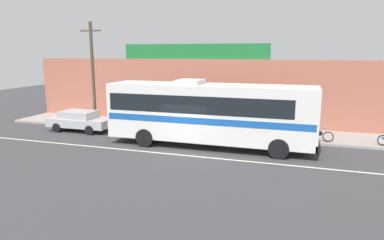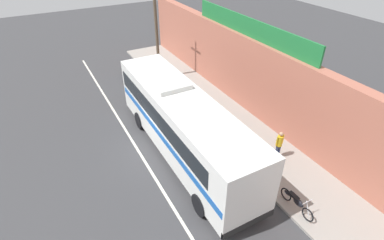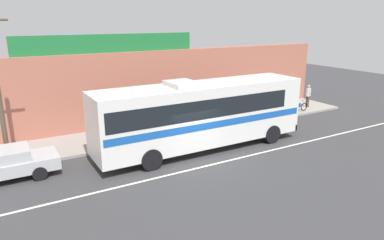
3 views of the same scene
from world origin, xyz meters
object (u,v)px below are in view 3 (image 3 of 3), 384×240
at_px(pedestrian_near_shop, 284,94).
at_px(pedestrian_far_right, 205,107).
at_px(parked_car, 4,164).
at_px(intercity_bus, 200,112).
at_px(motorcycle_orange, 255,114).
at_px(motorcycle_blue, 298,106).
at_px(pedestrian_by_curb, 308,94).

distance_m(pedestrian_near_shop, pedestrian_far_right, 7.30).
bearing_deg(pedestrian_far_right, parked_car, -165.94).
height_order(intercity_bus, pedestrian_near_shop, intercity_bus).
height_order(parked_car, pedestrian_near_shop, pedestrian_near_shop).
height_order(parked_car, motorcycle_orange, parked_car).
bearing_deg(motorcycle_orange, motorcycle_blue, 1.18).
distance_m(pedestrian_by_curb, pedestrian_far_right, 8.98).
bearing_deg(pedestrian_far_right, intercity_bus, -124.89).
bearing_deg(pedestrian_near_shop, pedestrian_by_curb, -28.70).
height_order(parked_car, motorcycle_blue, parked_car).
xyz_separation_m(parked_car, pedestrian_near_shop, (19.55, 3.15, 0.42)).
bearing_deg(pedestrian_near_shop, intercity_bus, -157.34).
xyz_separation_m(intercity_bus, pedestrian_by_curb, (11.86, 3.36, -0.90)).
relative_size(intercity_bus, pedestrian_by_curb, 6.62).
bearing_deg(intercity_bus, motorcycle_orange, 23.19).
height_order(intercity_bus, motorcycle_orange, intercity_bus).
bearing_deg(motorcycle_blue, intercity_bus, -165.39).
bearing_deg(motorcycle_blue, parked_car, -175.57).
relative_size(motorcycle_orange, pedestrian_far_right, 1.15).
bearing_deg(motorcycle_blue, pedestrian_far_right, 167.63).
relative_size(parked_car, pedestrian_by_curb, 2.50).
height_order(intercity_bus, motorcycle_blue, intercity_bus).
xyz_separation_m(motorcycle_orange, pedestrian_by_curb, (5.94, 0.83, 0.60)).
xyz_separation_m(pedestrian_near_shop, pedestrian_far_right, (-7.29, -0.08, -0.07)).
bearing_deg(pedestrian_near_shop, motorcycle_orange, -158.07).
relative_size(intercity_bus, motorcycle_blue, 6.31).
relative_size(intercity_bus, motorcycle_orange, 6.14).
bearing_deg(pedestrian_by_curb, motorcycle_orange, -172.08).
relative_size(motorcycle_orange, pedestrian_by_curb, 1.08).
bearing_deg(intercity_bus, parked_car, 173.18).
xyz_separation_m(intercity_bus, parked_car, (-9.33, 1.12, -1.33)).
relative_size(pedestrian_near_shop, pedestrian_far_right, 1.06).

